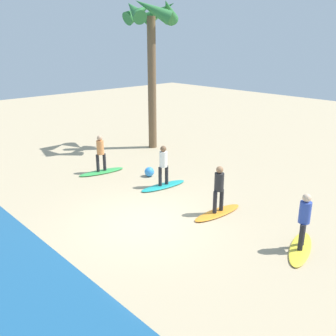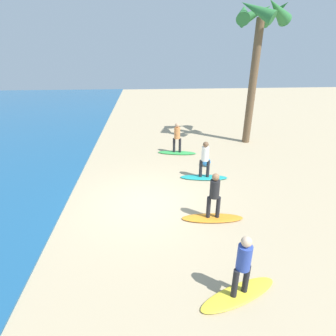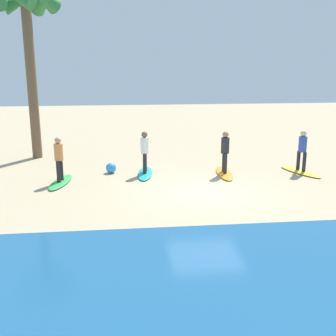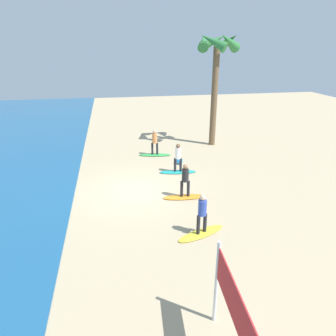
{
  "view_description": "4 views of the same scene",
  "coord_description": "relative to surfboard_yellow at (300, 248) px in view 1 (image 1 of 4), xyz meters",
  "views": [
    {
      "loc": [
        -8.63,
        7.04,
        5.7
      ],
      "look_at": [
        0.77,
        -1.76,
        1.3
      ],
      "focal_mm": 40.4,
      "sensor_mm": 36.0,
      "label": 1
    },
    {
      "loc": [
        -8.76,
        -0.14,
        5.41
      ],
      "look_at": [
        1.45,
        -0.95,
        0.79
      ],
      "focal_mm": 28.79,
      "sensor_mm": 36.0,
      "label": 2
    },
    {
      "loc": [
        2.8,
        13.3,
        4.36
      ],
      "look_at": [
        1.23,
        -0.73,
        0.73
      ],
      "focal_mm": 44.34,
      "sensor_mm": 36.0,
      "label": 3
    },
    {
      "loc": [
        -14.1,
        0.97,
        6.88
      ],
      "look_at": [
        0.14,
        -1.7,
        1.06
      ],
      "focal_mm": 33.02,
      "sensor_mm": 36.0,
      "label": 4
    }
  ],
  "objects": [
    {
      "name": "palm_tree",
      "position": [
        11.09,
        -4.05,
        6.17
      ],
      "size": [
        2.88,
        3.03,
        7.75
      ],
      "color": "brown",
      "rests_on": "ground"
    },
    {
      "name": "surfer_yellow",
      "position": [
        0.0,
        0.0,
        0.99
      ],
      "size": [
        0.32,
        0.44,
        1.64
      ],
      "color": "#232328",
      "rests_on": "surfboard_yellow"
    },
    {
      "name": "beach_ball",
      "position": [
        7.61,
        -0.83,
        0.16
      ],
      "size": [
        0.42,
        0.42,
        0.42
      ],
      "primitive_type": "sphere",
      "color": "#338CE5",
      "rests_on": "ground"
    },
    {
      "name": "surfboard_teal",
      "position": [
        6.26,
        -0.43,
        0.0
      ],
      "size": [
        0.8,
        2.15,
        0.09
      ],
      "primitive_type": "ellipsoid",
      "rotation": [
        0.0,
        0.0,
        1.45
      ],
      "color": "teal",
      "rests_on": "ground"
    },
    {
      "name": "surfer_teal",
      "position": [
        6.26,
        -0.43,
        0.99
      ],
      "size": [
        0.32,
        0.46,
        1.64
      ],
      "color": "#232328",
      "rests_on": "surfboard_teal"
    },
    {
      "name": "surfboard_orange",
      "position": [
        3.12,
        -0.09,
        0.0
      ],
      "size": [
        0.69,
        2.13,
        0.09
      ],
      "primitive_type": "ellipsoid",
      "rotation": [
        0.0,
        0.0,
        1.51
      ],
      "color": "orange",
      "rests_on": "ground"
    },
    {
      "name": "surfer_orange",
      "position": [
        3.12,
        -0.09,
        0.99
      ],
      "size": [
        0.32,
        0.46,
        1.64
      ],
      "color": "#232328",
      "rests_on": "surfboard_orange"
    },
    {
      "name": "surfboard_yellow",
      "position": [
        0.0,
        0.0,
        0.0
      ],
      "size": [
        1.28,
        2.16,
        0.09
      ],
      "primitive_type": "ellipsoid",
      "rotation": [
        0.0,
        0.0,
        1.94
      ],
      "color": "yellow",
      "rests_on": "ground"
    },
    {
      "name": "surfboard_green",
      "position": [
        9.43,
        0.44,
        0.0
      ],
      "size": [
        0.93,
        2.17,
        0.09
      ],
      "primitive_type": "ellipsoid",
      "rotation": [
        0.0,
        0.0,
        1.39
      ],
      "color": "green",
      "rests_on": "ground"
    },
    {
      "name": "surfer_green",
      "position": [
        9.43,
        0.44,
        0.99
      ],
      "size": [
        0.32,
        0.45,
        1.64
      ],
      "color": "#232328",
      "rests_on": "surfboard_green"
    },
    {
      "name": "ground_plane",
      "position": [
        4.32,
        2.18,
        -0.04
      ],
      "size": [
        60.0,
        60.0,
        0.0
      ],
      "primitive_type": "plane",
      "color": "tan"
    }
  ]
}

